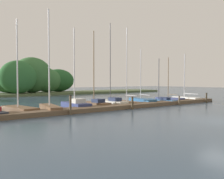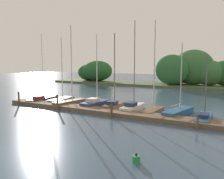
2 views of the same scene
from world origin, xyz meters
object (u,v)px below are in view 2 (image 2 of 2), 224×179
object	(u,v)px
mooring_piling_1	(57,102)
channel_buoy_0	(136,159)
mooring_piling_0	(19,99)
mooring_piling_3	(197,122)
sailboat_0	(42,99)
sailboat_1	(62,99)
mooring_piling_2	(112,111)
sailboat_4	(114,105)
sailboat_7	(179,112)
sailboat_5	(133,107)
sailboat_3	(96,103)
sailboat_6	(153,109)
sailboat_8	(204,117)
sailboat_2	(71,101)

from	to	relation	value
mooring_piling_1	channel_buoy_0	size ratio (longest dim) A/B	3.34
mooring_piling_0	mooring_piling_3	xyz separation A→B (m)	(17.92, 0.12, -0.25)
sailboat_0	channel_buoy_0	world-z (taller)	sailboat_0
sailboat_0	sailboat_1	size ratio (longest dim) A/B	1.05
mooring_piling_2	channel_buoy_0	distance (m)	8.53
sailboat_4	sailboat_7	world-z (taller)	sailboat_4
mooring_piling_0	sailboat_5	bearing A→B (deg)	17.27
channel_buoy_0	sailboat_7	bearing A→B (deg)	93.17
sailboat_4	sailboat_3	bearing A→B (deg)	82.20
sailboat_5	mooring_piling_1	bearing A→B (deg)	115.70
sailboat_0	mooring_piling_3	bearing A→B (deg)	-106.59
sailboat_1	sailboat_7	size ratio (longest dim) A/B	1.20
mooring_piling_0	mooring_piling_2	xyz separation A→B (m)	(11.26, 0.07, -0.17)
sailboat_5	mooring_piling_3	distance (m)	7.22
sailboat_7	mooring_piling_0	xyz separation A→B (m)	(-15.85, -3.71, 0.41)
mooring_piling_2	sailboat_6	bearing A→B (deg)	55.58
sailboat_6	sailboat_8	xyz separation A→B (m)	(4.39, -0.64, -0.06)
sailboat_3	mooring_piling_1	bearing A→B (deg)	148.54
sailboat_0	sailboat_4	bearing A→B (deg)	-94.02
sailboat_4	sailboat_7	bearing A→B (deg)	-95.82
sailboat_6	sailboat_8	distance (m)	4.44
sailboat_3	sailboat_7	world-z (taller)	sailboat_3
sailboat_5	sailboat_8	size ratio (longest dim) A/B	1.63
sailboat_3	mooring_piling_1	xyz separation A→B (m)	(-2.20, -3.32, 0.33)
sailboat_5	sailboat_0	bearing A→B (deg)	90.70
sailboat_0	channel_buoy_0	size ratio (longest dim) A/B	17.69
sailboat_1	sailboat_7	world-z (taller)	sailboat_1
sailboat_1	sailboat_6	xyz separation A→B (m)	(11.04, -0.36, -0.00)
mooring_piling_1	sailboat_5	bearing A→B (deg)	28.19
sailboat_5	sailboat_7	world-z (taller)	sailboat_5
sailboat_0	mooring_piling_3	world-z (taller)	sailboat_0
sailboat_8	mooring_piling_3	distance (m)	2.73
sailboat_1	mooring_piling_0	xyz separation A→B (m)	(-2.56, -3.84, 0.40)
sailboat_0	sailboat_5	distance (m)	11.31
sailboat_7	channel_buoy_0	distance (m)	10.43
sailboat_4	mooring_piling_0	size ratio (longest dim) A/B	4.99
sailboat_3	sailboat_8	bearing A→B (deg)	-91.64
mooring_piling_2	sailboat_5	bearing A→B (deg)	84.60
sailboat_2	sailboat_3	world-z (taller)	sailboat_2
sailboat_1	sailboat_8	size ratio (longest dim) A/B	1.45
sailboat_5	mooring_piling_2	xyz separation A→B (m)	(-0.33, -3.54, 0.20)
sailboat_6	mooring_piling_0	distance (m)	14.04
sailboat_6	sailboat_3	bearing A→B (deg)	91.01
sailboat_6	mooring_piling_0	size ratio (longest dim) A/B	5.55
sailboat_2	mooring_piling_1	world-z (taller)	sailboat_2
sailboat_4	sailboat_6	distance (m)	4.04
mooring_piling_1	sailboat_6	bearing A→B (deg)	21.42
mooring_piling_1	channel_buoy_0	bearing A→B (deg)	-31.69
channel_buoy_0	mooring_piling_2	bearing A→B (deg)	127.36
sailboat_8	channel_buoy_0	world-z (taller)	sailboat_8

